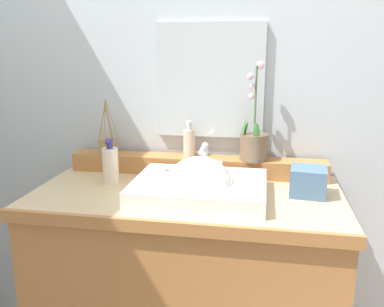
{
  "coord_description": "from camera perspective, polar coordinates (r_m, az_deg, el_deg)",
  "views": [
    {
      "loc": [
        0.28,
        -1.46,
        1.43
      ],
      "look_at": [
        0.02,
        -0.01,
        1.05
      ],
      "focal_mm": 38.14,
      "sensor_mm": 36.0,
      "label": 1
    }
  ],
  "objects": [
    {
      "name": "soap_dispenser",
      "position": [
        1.77,
        -0.38,
        1.63
      ],
      "size": [
        0.05,
        0.05,
        0.15
      ],
      "color": "beige",
      "rests_on": "back_ledge"
    },
    {
      "name": "tissue_box",
      "position": [
        1.59,
        15.94,
        -3.78
      ],
      "size": [
        0.14,
        0.14,
        0.11
      ],
      "primitive_type": "cube",
      "rotation": [
        0.0,
        0.0,
        -0.11
      ],
      "color": "#496990",
      "rests_on": "vanity_cabinet"
    },
    {
      "name": "lotion_bottle",
      "position": [
        1.69,
        -11.33,
        -1.51
      ],
      "size": [
        0.06,
        0.07,
        0.18
      ],
      "color": "beige",
      "rests_on": "vanity_cabinet"
    },
    {
      "name": "soap_bar",
      "position": [
        1.63,
        -2.99,
        -1.94
      ],
      "size": [
        0.07,
        0.04,
        0.02
      ],
      "primitive_type": "ellipsoid",
      "color": "beige",
      "rests_on": "sink_basin"
    },
    {
      "name": "mirror",
      "position": [
        1.78,
        2.52,
        10.1
      ],
      "size": [
        0.46,
        0.02,
        0.48
      ],
      "primitive_type": "cube",
      "color": "silver"
    },
    {
      "name": "sink_basin",
      "position": [
        1.51,
        1.01,
        -5.15
      ],
      "size": [
        0.49,
        0.38,
        0.29
      ],
      "color": "white",
      "rests_on": "vanity_cabinet"
    },
    {
      "name": "potted_plant",
      "position": [
        1.73,
        8.62,
        1.68
      ],
      "size": [
        0.12,
        0.12,
        0.41
      ],
      "color": "brown",
      "rests_on": "back_ledge"
    },
    {
      "name": "vanity_cabinet",
      "position": [
        1.78,
        -0.69,
        -19.0
      ],
      "size": [
        1.18,
        0.61,
        0.9
      ],
      "color": "#AE6F3B",
      "rests_on": "ground"
    },
    {
      "name": "back_ledge",
      "position": [
        1.79,
        0.66,
        -1.65
      ],
      "size": [
        1.11,
        0.11,
        0.08
      ],
      "primitive_type": "cube",
      "color": "#AE6F3B",
      "rests_on": "vanity_cabinet"
    },
    {
      "name": "reed_diffuser",
      "position": [
        1.86,
        -11.69,
        1.17
      ],
      "size": [
        0.09,
        0.09,
        0.25
      ],
      "color": "#99774C",
      "rests_on": "back_ledge"
    },
    {
      "name": "wall_back",
      "position": [
        1.89,
        1.57,
        10.12
      ],
      "size": [
        3.05,
        0.2,
        2.58
      ],
      "primitive_type": "cube",
      "color": "silver",
      "rests_on": "ground"
    }
  ]
}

